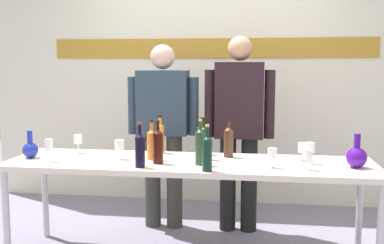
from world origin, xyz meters
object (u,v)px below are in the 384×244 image
Objects in this scene: wine_bottle_1 at (229,141)px; wine_glass_right_1 at (310,148)px; wine_glass_left_0 at (78,140)px; presenter_right at (239,122)px; wine_bottle_7 at (152,143)px; wine_glass_left_1 at (49,146)px; wine_bottle_0 at (200,146)px; wine_glass_right_2 at (272,154)px; display_table at (189,168)px; wine_glass_left_2 at (119,145)px; wine_bottle_5 at (202,138)px; wine_bottle_8 at (207,152)px; decanter_blue_left at (30,149)px; wine_bottle_6 at (160,137)px; wine_bottle_4 at (204,141)px; presenter_left at (163,124)px; wine_glass_right_3 at (303,148)px; decanter_blue_right at (357,156)px; wine_glass_right_0 at (308,156)px; wine_bottle_2 at (140,149)px; wine_bottle_3 at (158,145)px.

wine_glass_right_1 is at bearing -15.18° from wine_bottle_1.
presenter_right is at bearing 21.70° from wine_glass_left_0.
wine_glass_left_1 is at bearing -166.03° from wine_bottle_7.
wine_glass_right_2 is (0.50, -0.03, -0.04)m from wine_bottle_0.
wine_glass_left_1 is (-1.01, -0.15, 0.17)m from display_table.
wine_glass_right_1 reaches higher than wine_glass_left_2.
wine_bottle_5 is at bearing 141.77° from wine_glass_right_2.
wine_bottle_5 is 0.93× the size of wine_bottle_8.
decanter_blue_left is 0.37m from wine_glass_left_0.
wine_glass_left_2 is at bearing 173.41° from wine_glass_right_2.
decanter_blue_left is 1.31m from wine_bottle_5.
wine_bottle_6 is at bearing 167.48° from wine_glass_right_1.
wine_bottle_4 is 1.03m from wine_glass_left_0.
wine_bottle_5 is 0.99m from wine_glass_left_0.
wine_glass_left_0 is at bearing -139.64° from presenter_left.
wine_bottle_0 reaches higher than display_table.
wine_glass_left_1 is 1.21× the size of wine_glass_right_2.
wine_bottle_0 reaches higher than wine_glass_right_3.
wine_glass_left_2 is at bearing 178.43° from decanter_blue_right.
presenter_left is at bearing 143.70° from wine_glass_right_0.
wine_bottle_2 reaches higher than wine_bottle_1.
wine_bottle_6 is 2.25× the size of wine_glass_right_3.
wine_bottle_8 reaches higher than wine_glass_right_1.
wine_bottle_0 is 0.42m from wine_bottle_2.
wine_bottle_8 is (0.45, -0.32, 0.01)m from wine_bottle_7.
display_table is 0.38m from wine_bottle_8.
wine_glass_left_1 is (-0.08, -0.34, 0.01)m from wine_glass_left_0.
wine_bottle_8 is (0.47, -0.05, 0.00)m from wine_bottle_2.
wine_bottle_2 is 1.13m from wine_glass_right_0.
wine_bottle_4 is 0.76m from wine_glass_right_1.
wine_glass_right_1 is 0.32m from wine_glass_right_2.
wine_glass_left_1 is at bearing -171.25° from display_table.
presenter_left is (-1.50, 0.74, 0.11)m from decanter_blue_right.
wine_bottle_7 is 1.79× the size of wine_glass_left_1.
wine_bottle_1 is 0.61m from wine_glass_right_1.
wine_bottle_2 is 0.17m from wine_bottle_3.
display_table is at bearing -100.94° from wine_bottle_5.
wine_bottle_5 is 0.60m from wine_bottle_8.
wine_glass_left_0 is at bearing -174.04° from wine_bottle_5.
wine_bottle_6 is at bearing 31.50° from wine_glass_left_1.
wine_bottle_2 is (0.90, -0.19, 0.06)m from decanter_blue_left.
wine_glass_left_1 is at bearing -148.50° from wine_bottle_6.
wine_bottle_4 is 1.04× the size of wine_bottle_6.
wine_glass_right_1 is (0.77, 0.14, -0.02)m from wine_bottle_0.
decanter_blue_left is 1.50m from wine_bottle_1.
wine_bottle_2 reaches higher than display_table.
wine_bottle_3 reaches higher than wine_bottle_7.
wine_glass_right_2 is at bearing -12.54° from display_table.
presenter_left reaches higher than wine_bottle_6.
presenter_right reaches higher than presenter_left.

